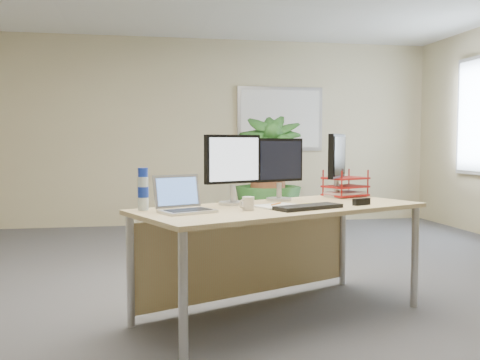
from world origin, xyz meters
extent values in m
plane|color=#4A494F|center=(0.00, 0.00, 0.00)|extent=(8.00, 8.00, 0.00)
cube|color=#C3B48A|center=(0.00, 4.00, 1.35)|extent=(7.00, 0.04, 2.70)
cube|color=silver|center=(1.20, 3.97, 1.55)|extent=(1.30, 0.03, 0.95)
cube|color=silver|center=(1.20, 3.95, 1.55)|extent=(1.20, 0.01, 0.85)
cube|color=#D6B67E|center=(0.09, -0.30, 0.75)|extent=(2.16, 1.55, 0.03)
cube|color=#D6B67E|center=(-0.06, 0.06, 0.37)|extent=(1.74, 0.76, 0.61)
cylinder|color=#B1B1B6|center=(-0.63, -1.01, 0.37)|extent=(0.05, 0.05, 0.73)
cylinder|color=#B1B1B6|center=(1.11, -0.27, 0.37)|extent=(0.05, 0.05, 0.73)
cylinder|color=#B1B1B6|center=(-0.92, -0.33, 0.37)|extent=(0.05, 0.05, 0.73)
cylinder|color=#B1B1B6|center=(0.82, 0.41, 0.37)|extent=(0.05, 0.05, 0.73)
imported|color=#183A15|center=(0.58, 2.14, 0.75)|extent=(1.04, 1.04, 1.50)
cylinder|color=#B1B1B6|center=(-0.22, -0.15, 0.77)|extent=(0.20, 0.20, 0.02)
cylinder|color=#B1B1B6|center=(-0.22, -0.15, 0.84)|extent=(0.04, 0.04, 0.12)
cube|color=black|center=(-0.22, -0.15, 1.08)|extent=(0.42, 0.21, 0.34)
cube|color=silver|center=(-0.21, -0.17, 1.08)|extent=(0.37, 0.16, 0.30)
cylinder|color=#B1B1B6|center=(0.17, 0.06, 0.77)|extent=(0.19, 0.19, 0.02)
cylinder|color=#B1B1B6|center=(0.17, 0.06, 0.84)|extent=(0.04, 0.04, 0.11)
cube|color=black|center=(0.17, 0.06, 1.07)|extent=(0.40, 0.20, 0.32)
cube|color=black|center=(0.18, 0.03, 1.07)|extent=(0.35, 0.15, 0.28)
cylinder|color=#B1B1B6|center=(0.69, 0.23, 0.77)|extent=(0.20, 0.20, 0.02)
cylinder|color=#B1B1B6|center=(0.69, 0.23, 0.85)|extent=(0.04, 0.04, 0.12)
cube|color=black|center=(0.69, 0.23, 1.09)|extent=(0.28, 0.40, 0.35)
cube|color=black|center=(0.71, 0.21, 1.09)|extent=(0.22, 0.35, 0.31)
cube|color=silver|center=(-0.56, -0.52, 0.77)|extent=(0.38, 0.33, 0.02)
cube|color=black|center=(-0.56, -0.53, 0.78)|extent=(0.30, 0.24, 0.00)
cube|color=silver|center=(-0.62, -0.39, 0.89)|extent=(0.31, 0.18, 0.21)
cube|color=#527FD4|center=(-0.62, -0.40, 0.89)|extent=(0.27, 0.15, 0.17)
cube|color=black|center=(0.23, -0.48, 0.78)|extent=(0.50, 0.33, 0.03)
cylinder|color=silver|center=(-0.17, -0.48, 0.81)|extent=(0.08, 0.08, 0.09)
torus|color=silver|center=(-0.21, -0.48, 0.81)|extent=(0.06, 0.03, 0.06)
cube|color=silver|center=(0.06, -0.35, 0.77)|extent=(0.36, 0.32, 0.01)
cylinder|color=orange|center=(0.05, -0.31, 0.78)|extent=(0.10, 0.11, 0.01)
cylinder|color=yellow|center=(0.28, -0.29, 0.77)|extent=(0.11, 0.07, 0.02)
cylinder|color=silver|center=(-0.83, -0.35, 0.87)|extent=(0.07, 0.07, 0.21)
cylinder|color=#1936C2|center=(-0.83, -0.35, 1.01)|extent=(0.06, 0.06, 0.06)
cylinder|color=#1936C2|center=(-0.83, -0.35, 0.88)|extent=(0.07, 0.07, 0.07)
cube|color=#A51714|center=(0.77, 0.24, 0.78)|extent=(0.38, 0.34, 0.01)
cube|color=#A51714|center=(0.77, 0.24, 0.84)|extent=(0.38, 0.34, 0.01)
cube|color=#A51714|center=(0.77, 0.24, 0.91)|extent=(0.38, 0.34, 0.01)
cube|color=silver|center=(0.77, 0.24, 0.79)|extent=(0.35, 0.31, 0.02)
cube|color=black|center=(0.66, -0.34, 0.79)|extent=(0.14, 0.09, 0.05)
camera|label=1|loc=(-0.83, -3.81, 1.20)|focal=40.00mm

